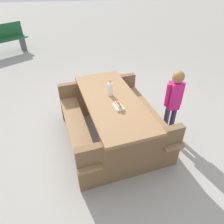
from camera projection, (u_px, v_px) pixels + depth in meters
The scene contains 6 objects.
ground_plane at pixel (112, 137), 3.46m from camera, with size 30.00×30.00×0.00m, color gray.
picnic_table at pixel (112, 116), 3.19m from camera, with size 2.03×1.71×0.75m.
soda_bottle at pixel (110, 88), 3.05m from camera, with size 0.08×0.08×0.25m.
hotdog_tray at pixel (118, 106), 2.83m from camera, with size 0.20×0.15×0.08m.
child_in_coat at pixel (174, 96), 3.13m from camera, with size 0.18×0.28×1.15m.
park_bench_mid at pixel (1, 39), 6.33m from camera, with size 1.21×1.45×0.85m.
Camera 1 is at (2.52, -0.36, 2.38)m, focal length 33.33 mm.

